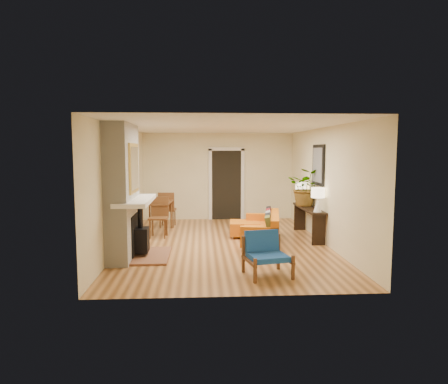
{
  "coord_description": "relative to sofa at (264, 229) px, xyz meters",
  "views": [
    {
      "loc": [
        -0.52,
        -8.77,
        2.09
      ],
      "look_at": [
        0.0,
        0.2,
        1.15
      ],
      "focal_mm": 32.0,
      "sensor_mm": 36.0,
      "label": 1
    }
  ],
  "objects": [
    {
      "name": "room_shell",
      "position": [
        -0.3,
        2.57,
        0.92
      ],
      "size": [
        6.5,
        6.5,
        6.5
      ],
      "color": "#C2854A",
      "rests_on": "ground"
    },
    {
      "name": "fireplace",
      "position": [
        -2.91,
        -1.06,
        0.92
      ],
      "size": [
        1.09,
        1.68,
        2.6
      ],
      "color": "white",
      "rests_on": "ground"
    },
    {
      "name": "sofa",
      "position": [
        0.0,
        0.0,
        0.0
      ],
      "size": [
        1.12,
        1.97,
        0.73
      ],
      "color": "silver",
      "rests_on": "ground"
    },
    {
      "name": "ottoman",
      "position": [
        -0.37,
        0.69,
        -0.11
      ],
      "size": [
        0.77,
        0.77,
        0.36
      ],
      "color": "silver",
      "rests_on": "ground"
    },
    {
      "name": "blue_chair",
      "position": [
        -0.35,
        -2.3,
        0.07
      ],
      "size": [
        0.82,
        0.81,
        0.73
      ],
      "color": "brown",
      "rests_on": "ground"
    },
    {
      "name": "dining_table",
      "position": [
        -2.48,
        1.39,
        0.31
      ],
      "size": [
        0.85,
        1.81,
        0.96
      ],
      "color": "brown",
      "rests_on": "ground"
    },
    {
      "name": "console_table",
      "position": [
        1.16,
        0.53,
        0.26
      ],
      "size": [
        0.34,
        1.85,
        0.72
      ],
      "color": "black",
      "rests_on": "ground"
    },
    {
      "name": "lamp_near",
      "position": [
        1.16,
        -0.18,
        0.74
      ],
      "size": [
        0.3,
        0.3,
        0.54
      ],
      "color": "white",
      "rests_on": "console_table"
    },
    {
      "name": "lamp_far",
      "position": [
        1.16,
        1.29,
        0.74
      ],
      "size": [
        0.3,
        0.3,
        0.54
      ],
      "color": "white",
      "rests_on": "console_table"
    },
    {
      "name": "houseplant",
      "position": [
        1.15,
        0.77,
        0.87
      ],
      "size": [
        1.06,
        1.0,
        0.93
      ],
      "primitive_type": "imported",
      "rotation": [
        0.0,
        0.0,
        -0.42
      ],
      "color": "#1E5919",
      "rests_on": "console_table"
    }
  ]
}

